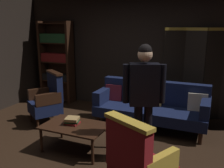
{
  "coord_description": "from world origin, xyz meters",
  "views": [
    {
      "loc": [
        1.63,
        -2.97,
        1.93
      ],
      "look_at": [
        0.0,
        0.8,
        0.95
      ],
      "focal_mm": 39.08,
      "sensor_mm": 36.0,
      "label": 1
    }
  ],
  "objects_px": {
    "bookshelf": "(57,59)",
    "armchair_gilt_accent": "(139,164)",
    "book_tan_leather": "(72,119)",
    "coffee_table": "(75,128)",
    "standing_figure": "(144,93)",
    "velvet_couch": "(151,104)",
    "armchair_wing_left": "(48,99)",
    "book_red_leather": "(72,123)",
    "book_green_cloth": "(72,121)",
    "folding_screen": "(193,72)"
  },
  "relations": [
    {
      "from": "velvet_couch",
      "to": "armchair_gilt_accent",
      "type": "relative_size",
      "value": 2.04
    },
    {
      "from": "bookshelf",
      "to": "coffee_table",
      "type": "distance_m",
      "value": 2.91
    },
    {
      "from": "armchair_wing_left",
      "to": "book_tan_leather",
      "type": "xyz_separation_m",
      "value": [
        1.04,
        -0.74,
        0.01
      ]
    },
    {
      "from": "book_green_cloth",
      "to": "book_tan_leather",
      "type": "relative_size",
      "value": 1.02
    },
    {
      "from": "coffee_table",
      "to": "velvet_couch",
      "type": "bearing_deg",
      "value": 58.28
    },
    {
      "from": "standing_figure",
      "to": "book_tan_leather",
      "type": "height_order",
      "value": "standing_figure"
    },
    {
      "from": "armchair_wing_left",
      "to": "book_tan_leather",
      "type": "distance_m",
      "value": 1.28
    },
    {
      "from": "folding_screen",
      "to": "book_green_cloth",
      "type": "distance_m",
      "value": 2.77
    },
    {
      "from": "armchair_gilt_accent",
      "to": "coffee_table",
      "type": "bearing_deg",
      "value": 148.77
    },
    {
      "from": "velvet_couch",
      "to": "book_tan_leather",
      "type": "distance_m",
      "value": 1.65
    },
    {
      "from": "velvet_couch",
      "to": "coffee_table",
      "type": "distance_m",
      "value": 1.64
    },
    {
      "from": "book_red_leather",
      "to": "book_green_cloth",
      "type": "height_order",
      "value": "book_green_cloth"
    },
    {
      "from": "armchair_gilt_accent",
      "to": "armchair_wing_left",
      "type": "distance_m",
      "value": 2.84
    },
    {
      "from": "armchair_wing_left",
      "to": "bookshelf",
      "type": "bearing_deg",
      "value": 118.03
    },
    {
      "from": "bookshelf",
      "to": "armchair_wing_left",
      "type": "bearing_deg",
      "value": -61.97
    },
    {
      "from": "folding_screen",
      "to": "book_green_cloth",
      "type": "height_order",
      "value": "folding_screen"
    },
    {
      "from": "velvet_couch",
      "to": "bookshelf",
      "type": "bearing_deg",
      "value": 164.67
    },
    {
      "from": "armchair_gilt_accent",
      "to": "armchair_wing_left",
      "type": "relative_size",
      "value": 1.0
    },
    {
      "from": "book_tan_leather",
      "to": "folding_screen",
      "type": "bearing_deg",
      "value": 54.33
    },
    {
      "from": "book_tan_leather",
      "to": "coffee_table",
      "type": "bearing_deg",
      "value": -22.51
    },
    {
      "from": "velvet_couch",
      "to": "book_tan_leather",
      "type": "xyz_separation_m",
      "value": [
        -0.93,
        -1.37,
        0.05
      ]
    },
    {
      "from": "armchair_gilt_accent",
      "to": "standing_figure",
      "type": "xyz_separation_m",
      "value": [
        -0.22,
        0.9,
        0.54
      ]
    },
    {
      "from": "coffee_table",
      "to": "book_green_cloth",
      "type": "xyz_separation_m",
      "value": [
        -0.06,
        0.03,
        0.09
      ]
    },
    {
      "from": "folding_screen",
      "to": "velvet_couch",
      "type": "xyz_separation_m",
      "value": [
        -0.66,
        -0.84,
        -0.53
      ]
    },
    {
      "from": "velvet_couch",
      "to": "book_green_cloth",
      "type": "distance_m",
      "value": 1.65
    },
    {
      "from": "coffee_table",
      "to": "armchair_wing_left",
      "type": "bearing_deg",
      "value": 145.35
    },
    {
      "from": "velvet_couch",
      "to": "armchair_gilt_accent",
      "type": "height_order",
      "value": "armchair_gilt_accent"
    },
    {
      "from": "armchair_wing_left",
      "to": "velvet_couch",
      "type": "bearing_deg",
      "value": 17.68
    },
    {
      "from": "armchair_wing_left",
      "to": "standing_figure",
      "type": "relative_size",
      "value": 0.61
    },
    {
      "from": "bookshelf",
      "to": "book_tan_leather",
      "type": "xyz_separation_m",
      "value": [
        1.77,
        -2.11,
        -0.59
      ]
    },
    {
      "from": "bookshelf",
      "to": "book_green_cloth",
      "type": "xyz_separation_m",
      "value": [
        1.77,
        -2.11,
        -0.63
      ]
    },
    {
      "from": "coffee_table",
      "to": "armchair_wing_left",
      "type": "height_order",
      "value": "armchair_wing_left"
    },
    {
      "from": "bookshelf",
      "to": "coffee_table",
      "type": "height_order",
      "value": "bookshelf"
    },
    {
      "from": "bookshelf",
      "to": "standing_figure",
      "type": "distance_m",
      "value": 3.53
    },
    {
      "from": "coffee_table",
      "to": "armchair_gilt_accent",
      "type": "height_order",
      "value": "armchair_gilt_accent"
    },
    {
      "from": "book_green_cloth",
      "to": "book_tan_leather",
      "type": "height_order",
      "value": "book_tan_leather"
    },
    {
      "from": "armchair_gilt_accent",
      "to": "book_red_leather",
      "type": "distance_m",
      "value": 1.57
    },
    {
      "from": "velvet_couch",
      "to": "coffee_table",
      "type": "xyz_separation_m",
      "value": [
        -0.86,
        -1.4,
        -0.08
      ]
    },
    {
      "from": "velvet_couch",
      "to": "folding_screen",
      "type": "bearing_deg",
      "value": 51.93
    },
    {
      "from": "velvet_couch",
      "to": "coffee_table",
      "type": "height_order",
      "value": "velvet_couch"
    },
    {
      "from": "armchair_gilt_accent",
      "to": "book_green_cloth",
      "type": "height_order",
      "value": "armchair_gilt_accent"
    },
    {
      "from": "armchair_wing_left",
      "to": "book_green_cloth",
      "type": "xyz_separation_m",
      "value": [
        1.04,
        -0.74,
        -0.02
      ]
    },
    {
      "from": "folding_screen",
      "to": "armchair_wing_left",
      "type": "xyz_separation_m",
      "value": [
        -2.63,
        -1.47,
        -0.5
      ]
    },
    {
      "from": "standing_figure",
      "to": "folding_screen",
      "type": "bearing_deg",
      "value": 77.67
    },
    {
      "from": "bookshelf",
      "to": "armchair_gilt_accent",
      "type": "xyz_separation_m",
      "value": [
        3.12,
        -2.91,
        -0.6
      ]
    },
    {
      "from": "bookshelf",
      "to": "standing_figure",
      "type": "xyz_separation_m",
      "value": [
        2.9,
        -2.01,
        -0.07
      ]
    },
    {
      "from": "book_red_leather",
      "to": "book_green_cloth",
      "type": "xyz_separation_m",
      "value": [
        0.0,
        0.0,
        0.03
      ]
    },
    {
      "from": "book_red_leather",
      "to": "standing_figure",
      "type": "bearing_deg",
      "value": 4.97
    },
    {
      "from": "coffee_table",
      "to": "book_tan_leather",
      "type": "bearing_deg",
      "value": 157.49
    },
    {
      "from": "bookshelf",
      "to": "book_tan_leather",
      "type": "height_order",
      "value": "bookshelf"
    }
  ]
}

